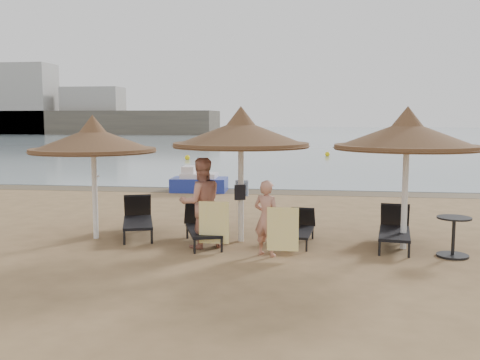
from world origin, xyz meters
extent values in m
plane|color=#957249|center=(0.00, 0.00, 0.00)|extent=(160.00, 160.00, 0.00)
cube|color=gray|center=(0.00, 80.00, 0.01)|extent=(200.00, 140.00, 0.03)
cube|color=brown|center=(0.00, 9.40, 0.00)|extent=(200.00, 1.60, 0.01)
cube|color=brown|center=(-45.00, 78.00, 2.00)|extent=(60.00, 10.00, 4.00)
cube|color=gray|center=(-50.00, 76.00, 6.00)|extent=(14.00, 6.00, 12.00)
cube|color=gray|center=(-36.00, 77.00, 4.00)|extent=(10.00, 5.00, 8.00)
cylinder|color=white|center=(-3.43, 0.84, 1.07)|extent=(0.12, 0.12, 2.14)
cone|color=brown|center=(-3.43, 0.84, 2.36)|extent=(2.95, 2.95, 0.56)
cone|color=brown|center=(-3.43, 0.84, 2.70)|extent=(0.71, 0.71, 0.46)
cylinder|color=brown|center=(-3.43, 0.84, 2.10)|extent=(2.89, 2.89, 0.10)
cylinder|color=white|center=(0.03, 1.04, 1.14)|extent=(0.13, 0.13, 2.28)
cone|color=brown|center=(0.03, 1.04, 2.52)|extent=(3.15, 3.15, 0.60)
cone|color=brown|center=(0.03, 1.04, 2.88)|extent=(0.76, 0.76, 0.49)
cylinder|color=brown|center=(0.03, 1.04, 2.24)|extent=(3.09, 3.09, 0.11)
cylinder|color=white|center=(3.65, 0.81, 1.13)|extent=(0.13, 0.13, 2.27)
cone|color=brown|center=(3.65, 0.81, 2.51)|extent=(3.13, 3.13, 0.59)
cone|color=brown|center=(3.65, 0.81, 2.86)|extent=(0.76, 0.76, 0.49)
cylinder|color=brown|center=(3.65, 0.81, 2.23)|extent=(3.07, 3.07, 0.11)
cylinder|color=black|center=(-2.53, 0.30, 0.15)|extent=(0.05, 0.05, 0.31)
cylinder|color=black|center=(-1.95, 0.50, 0.15)|extent=(0.05, 0.05, 0.31)
cylinder|color=black|center=(-3.02, 1.75, 0.15)|extent=(0.05, 0.05, 0.31)
cylinder|color=black|center=(-2.45, 1.95, 0.15)|extent=(0.05, 0.05, 0.31)
cube|color=black|center=(-2.51, 1.18, 0.34)|extent=(1.17, 1.77, 0.07)
cube|color=black|center=(-2.82, 2.09, 0.60)|extent=(0.79, 0.66, 0.62)
cylinder|color=black|center=(-0.78, -0.25, 0.15)|extent=(0.05, 0.05, 0.29)
cylinder|color=black|center=(-0.24, -0.06, 0.15)|extent=(0.05, 0.05, 0.29)
cylinder|color=black|center=(-1.27, 1.12, 0.15)|extent=(0.05, 0.05, 0.29)
cylinder|color=black|center=(-0.72, 1.31, 0.15)|extent=(0.05, 0.05, 0.29)
cube|color=black|center=(-0.77, 0.58, 0.32)|extent=(1.13, 1.68, 0.06)
cube|color=black|center=(-1.08, 1.44, 0.57)|extent=(0.75, 0.63, 0.59)
cylinder|color=black|center=(1.06, 0.30, 0.12)|extent=(0.04, 0.04, 0.25)
cylinder|color=black|center=(1.56, 0.25, 0.12)|extent=(0.04, 0.04, 0.25)
cylinder|color=black|center=(1.19, 1.53, 0.12)|extent=(0.04, 0.04, 0.25)
cylinder|color=black|center=(1.68, 1.48, 0.12)|extent=(0.04, 0.04, 0.25)
cube|color=black|center=(1.38, 0.94, 0.27)|extent=(0.68, 1.37, 0.05)
cube|color=black|center=(1.46, 1.71, 0.49)|extent=(0.58, 0.43, 0.50)
cylinder|color=black|center=(3.06, 0.11, 0.15)|extent=(0.05, 0.05, 0.29)
cylinder|color=black|center=(3.65, 0.03, 0.15)|extent=(0.05, 0.05, 0.29)
cylinder|color=black|center=(3.28, 1.57, 0.15)|extent=(0.05, 0.05, 0.29)
cylinder|color=black|center=(3.86, 1.48, 0.15)|extent=(0.05, 0.05, 0.29)
cube|color=black|center=(3.47, 0.85, 0.33)|extent=(0.87, 1.65, 0.06)
cube|color=black|center=(3.60, 1.76, 0.58)|extent=(0.71, 0.53, 0.59)
cylinder|color=black|center=(4.56, 0.25, 0.02)|extent=(0.64, 0.64, 0.05)
cylinder|color=black|center=(4.56, 0.25, 0.41)|extent=(0.07, 0.07, 0.78)
cylinder|color=black|center=(4.56, 0.25, 0.82)|extent=(0.69, 0.69, 0.03)
imported|color=tan|center=(-0.76, 0.33, 1.16)|extent=(1.26, 1.09, 2.31)
imported|color=tan|center=(0.73, -0.19, 0.92)|extent=(1.00, 0.84, 1.84)
cube|color=yellow|center=(-0.41, -0.02, 0.63)|extent=(0.65, 0.02, 0.92)
cube|color=yellow|center=(1.08, -0.44, 0.62)|extent=(0.64, 0.03, 0.90)
cube|color=white|center=(0.03, 1.22, 1.22)|extent=(0.30, 0.11, 0.37)
cube|color=black|center=(0.03, 0.88, 1.17)|extent=(0.26, 0.17, 0.35)
cube|color=navy|center=(-2.73, 9.16, 0.26)|extent=(2.17, 1.33, 0.53)
cube|color=silver|center=(-2.73, 9.16, 0.60)|extent=(1.39, 1.11, 0.24)
cube|color=silver|center=(-3.11, 9.15, 0.82)|extent=(0.51, 0.88, 0.34)
sphere|color=yellow|center=(-6.81, 24.15, 0.17)|extent=(0.34, 0.34, 0.34)
sphere|color=yellow|center=(2.65, 28.76, 0.18)|extent=(0.35, 0.35, 0.35)
camera|label=1|loc=(1.69, -11.04, 2.86)|focal=40.00mm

